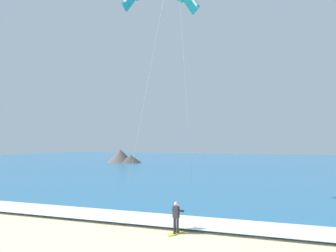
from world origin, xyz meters
TOP-DOWN VIEW (x-y plane):
  - sea at (0.00, 71.34)m, footprint 200.00×120.00m
  - surf_foam at (0.00, 12.34)m, footprint 200.00×2.99m
  - surfboard at (-3.55, 10.50)m, footprint 0.88×1.47m
  - kitesurfer at (-3.55, 10.52)m, footprint 0.64×0.63m
  - headland_left at (-34.17, 62.62)m, footprint 9.05×6.64m

SIDE VIEW (x-z plane):
  - surfboard at x=-3.55m, z-range -0.02..0.07m
  - sea at x=0.00m, z-range 0.00..0.20m
  - surf_foam at x=0.00m, z-range 0.20..0.24m
  - kitesurfer at x=-3.55m, z-range 0.10..1.79m
  - headland_left at x=-34.17m, z-range -0.19..3.09m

